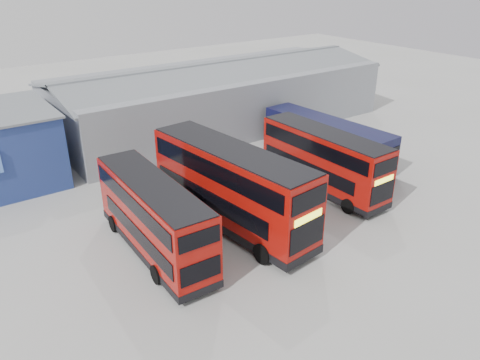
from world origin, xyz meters
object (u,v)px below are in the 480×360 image
Objects in this scene: double_decker_left at (154,218)px; single_decker_blue at (326,140)px; double_decker_right at (323,161)px; maintenance_shed at (220,97)px; double_decker_centre at (231,188)px.

double_decker_left reaches higher than single_decker_blue.
double_decker_right reaches higher than double_decker_left.
maintenance_shed is 3.12× the size of double_decker_right.
double_decker_centre reaches higher than single_decker_blue.
single_decker_blue is at bearing 41.65° from double_decker_right.
single_decker_blue is (11.92, 4.24, -0.87)m from double_decker_centre.
maintenance_shed is at bearing 52.68° from double_decker_centre.
double_decker_centre is at bearing -177.73° from double_decker_right.
double_decker_left is 12.52m from double_decker_right.
double_decker_right is 0.85× the size of single_decker_blue.
double_decker_left is (-14.94, -16.33, -0.56)m from maintenance_shed.
double_decker_left is 1.00× the size of double_decker_right.
double_decker_left is at bearing 173.78° from double_decker_centre.
double_decker_centre is at bearing -121.69° from maintenance_shed.
maintenance_shed is 2.67× the size of single_decker_blue.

